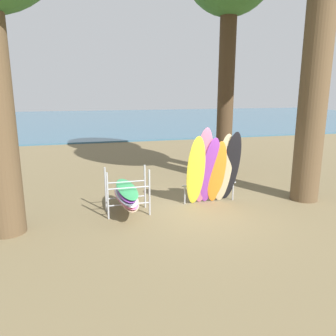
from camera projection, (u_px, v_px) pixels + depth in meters
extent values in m
plane|color=brown|center=(203.00, 211.00, 9.22)|extent=(80.00, 80.00, 0.00)
cube|color=#38607A|center=(105.00, 119.00, 38.61)|extent=(80.00, 36.00, 0.10)
cylinder|color=brown|center=(315.00, 76.00, 9.36)|extent=(0.81, 0.81, 7.36)
cylinder|color=#42301E|center=(226.00, 86.00, 12.90)|extent=(0.63, 0.63, 6.93)
ellipsoid|color=yellow|center=(196.00, 171.00, 9.31)|extent=(0.58, 0.66, 2.10)
ellipsoid|color=pink|center=(203.00, 167.00, 9.35)|extent=(0.59, 0.76, 2.32)
ellipsoid|color=purple|center=(210.00, 171.00, 9.45)|extent=(0.54, 0.70, 2.04)
ellipsoid|color=orange|center=(217.00, 173.00, 9.53)|extent=(0.53, 0.62, 1.92)
ellipsoid|color=#C6B289|center=(224.00, 169.00, 9.58)|extent=(0.52, 0.57, 2.12)
ellipsoid|color=black|center=(231.00, 167.00, 9.64)|extent=(0.58, 0.83, 2.18)
cylinder|color=#9EA0A5|center=(185.00, 195.00, 9.71)|extent=(0.04, 0.04, 0.55)
cylinder|color=#9EA0A5|center=(233.00, 191.00, 10.08)|extent=(0.04, 0.04, 0.55)
cylinder|color=#9EA0A5|center=(210.00, 184.00, 9.83)|extent=(1.70, 0.08, 0.04)
cylinder|color=#9EA0A5|center=(108.00, 196.00, 8.49)|extent=(0.05, 0.05, 1.25)
cylinder|color=#9EA0A5|center=(149.00, 193.00, 8.77)|extent=(0.05, 0.05, 1.25)
cylinder|color=#9EA0A5|center=(106.00, 190.00, 9.05)|extent=(0.05, 0.05, 1.25)
cylinder|color=#9EA0A5|center=(145.00, 187.00, 9.33)|extent=(0.05, 0.05, 1.25)
cylinder|color=#9EA0A5|center=(129.00, 204.00, 8.69)|extent=(1.10, 0.04, 0.04)
cylinder|color=#9EA0A5|center=(129.00, 188.00, 8.59)|extent=(1.10, 0.04, 0.04)
cylinder|color=#9EA0A5|center=(126.00, 197.00, 9.25)|extent=(1.10, 0.04, 0.04)
cylinder|color=#9EA0A5|center=(125.00, 182.00, 9.15)|extent=(1.10, 0.04, 0.04)
ellipsoid|color=#C6B289|center=(129.00, 199.00, 8.97)|extent=(0.62, 2.13, 0.06)
ellipsoid|color=pink|center=(126.00, 197.00, 8.94)|extent=(0.61, 2.12, 0.06)
ellipsoid|color=white|center=(126.00, 195.00, 8.92)|extent=(0.54, 2.11, 0.06)
ellipsoid|color=gray|center=(126.00, 193.00, 8.91)|extent=(0.60, 2.12, 0.06)
ellipsoid|color=purple|center=(127.00, 191.00, 8.90)|extent=(0.56, 2.11, 0.06)
ellipsoid|color=#339E56|center=(127.00, 188.00, 8.89)|extent=(0.52, 2.11, 0.06)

